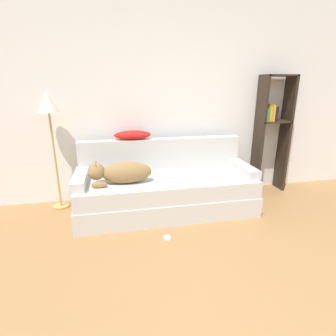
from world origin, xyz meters
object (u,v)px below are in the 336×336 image
laptop (169,180)px  floor_lamp (49,111)px  dog (121,172)px  power_adapter (167,238)px  couch (166,194)px  throw_pillow (132,135)px  bookshelf (272,128)px

laptop → floor_lamp: bearing=159.4°
dog → power_adapter: (0.43, -0.55, -0.57)m
couch → laptop: bearing=-85.6°
throw_pillow → bookshelf: size_ratio=0.28×
power_adapter → bookshelf: bearing=31.2°
throw_pillow → bookshelf: (2.03, 0.05, 0.03)m
dog → laptop: 0.58m
couch → bookshelf: 1.86m
couch → dog: (-0.56, -0.10, 0.36)m
couch → dog: bearing=-170.0°
laptop → floor_lamp: floor_lamp is taller
floor_lamp → power_adapter: size_ratio=23.21×
dog → laptop: (0.57, -0.03, -0.12)m
laptop → power_adapter: laptop is taller
couch → dog: 0.67m
bookshelf → floor_lamp: bearing=-179.1°
dog → power_adapter: 0.91m
couch → bookshelf: bookshelf is taller
couch → laptop: laptop is taller
dog → throw_pillow: size_ratio=1.52×
dog → bookshelf: (2.21, 0.52, 0.37)m
couch → power_adapter: (-0.12, -0.65, -0.21)m
laptop → throw_pillow: 0.78m
dog → floor_lamp: 1.13m
bookshelf → floor_lamp: (-3.00, -0.04, 0.29)m
dog → bookshelf: bearing=13.3°
floor_lamp → power_adapter: bearing=-40.1°
couch → bookshelf: (1.65, 0.42, 0.73)m
dog → throw_pillow: 0.61m
laptop → floor_lamp: size_ratio=0.20×
couch → dog: size_ratio=3.02×
couch → bookshelf: bearing=14.3°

